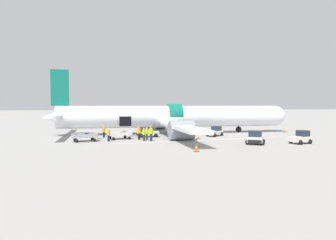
# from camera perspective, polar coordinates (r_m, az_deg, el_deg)

# --- Properties ---
(ground_plane) EXTENTS (500.00, 500.00, 0.00)m
(ground_plane) POSITION_cam_1_polar(r_m,az_deg,el_deg) (43.56, 0.43, -2.99)
(ground_plane) COLOR gray
(apron_marking_line) EXTENTS (21.96, 3.01, 0.01)m
(apron_marking_line) POSITION_cam_1_polar(r_m,az_deg,el_deg) (38.33, 6.89, -3.79)
(apron_marking_line) COLOR silver
(apron_marking_line) RESTS_ON ground_plane
(airplane) EXTENTS (38.47, 35.56, 9.53)m
(airplane) POSITION_cam_1_polar(r_m,az_deg,el_deg) (46.48, 0.57, 0.52)
(airplane) COLOR white
(airplane) RESTS_ON ground_plane
(baggage_tug_lead) EXTENTS (3.04, 2.74, 1.41)m
(baggage_tug_lead) POSITION_cam_1_polar(r_m,az_deg,el_deg) (43.39, 8.95, -2.25)
(baggage_tug_lead) COLOR silver
(baggage_tug_lead) RESTS_ON ground_plane
(baggage_tug_mid) EXTENTS (3.08, 1.94, 1.38)m
(baggage_tug_mid) POSITION_cam_1_polar(r_m,az_deg,el_deg) (41.73, -4.05, -2.42)
(baggage_tug_mid) COLOR silver
(baggage_tug_mid) RESTS_ON ground_plane
(baggage_tug_rear) EXTENTS (2.65, 2.18, 1.53)m
(baggage_tug_rear) POSITION_cam_1_polar(r_m,az_deg,el_deg) (37.62, 23.99, -3.17)
(baggage_tug_rear) COLOR silver
(baggage_tug_rear) RESTS_ON ground_plane
(baggage_tug_spare) EXTENTS (2.75, 2.97, 1.60)m
(baggage_tug_spare) POSITION_cam_1_polar(r_m,az_deg,el_deg) (35.30, 16.29, -3.34)
(baggage_tug_spare) COLOR silver
(baggage_tug_spare) RESTS_ON ground_plane
(baggage_cart_loading) EXTENTS (3.97, 2.62, 1.06)m
(baggage_cart_loading) POSITION_cam_1_polar(r_m,az_deg,el_deg) (39.53, -9.07, -2.87)
(baggage_cart_loading) COLOR silver
(baggage_cart_loading) RESTS_ON ground_plane
(baggage_cart_queued) EXTENTS (3.99, 2.44, 0.99)m
(baggage_cart_queued) POSITION_cam_1_polar(r_m,az_deg,el_deg) (37.91, -15.41, -3.18)
(baggage_cart_queued) COLOR #999BA0
(baggage_cart_queued) RESTS_ON ground_plane
(ground_crew_loader_a) EXTENTS (0.64, 0.53, 1.84)m
(ground_crew_loader_a) POSITION_cam_1_polar(r_m,az_deg,el_deg) (36.90, -3.24, -2.53)
(ground_crew_loader_a) COLOR #1E2338
(ground_crew_loader_a) RESTS_ON ground_plane
(ground_crew_loader_b) EXTENTS (0.41, 0.57, 1.63)m
(ground_crew_loader_b) POSITION_cam_1_polar(r_m,az_deg,el_deg) (37.04, -11.25, -2.73)
(ground_crew_loader_b) COLOR #1E2338
(ground_crew_loader_b) RESTS_ON ground_plane
(ground_crew_driver) EXTENTS (0.56, 0.43, 1.60)m
(ground_crew_driver) POSITION_cam_1_polar(r_m,az_deg,el_deg) (38.37, -4.06, -2.51)
(ground_crew_driver) COLOR #2D2D33
(ground_crew_driver) RESTS_ON ground_plane
(ground_crew_supervisor) EXTENTS (0.50, 0.50, 1.55)m
(ground_crew_supervisor) POSITION_cam_1_polar(r_m,az_deg,el_deg) (41.99, -12.13, -2.15)
(ground_crew_supervisor) COLOR black
(ground_crew_supervisor) RESTS_ON ground_plane
(ground_crew_helper) EXTENTS (0.39, 0.56, 1.61)m
(ground_crew_helper) POSITION_cam_1_polar(r_m,az_deg,el_deg) (37.17, -4.61, -2.68)
(ground_crew_helper) COLOR #2D2D33
(ground_crew_helper) RESTS_ON ground_plane
(ground_crew_marshal) EXTENTS (0.59, 0.49, 1.69)m
(ground_crew_marshal) POSITION_cam_1_polar(r_m,az_deg,el_deg) (38.60, -5.53, -2.42)
(ground_crew_marshal) COLOR black
(ground_crew_marshal) RESTS_ON ground_plane
(safety_cone_nose) EXTENTS (0.55, 0.55, 0.64)m
(safety_cone_nose) POSITION_cam_1_polar(r_m,az_deg,el_deg) (52.96, 21.36, -1.83)
(safety_cone_nose) COLOR black
(safety_cone_nose) RESTS_ON ground_plane
(safety_cone_engine_left) EXTENTS (0.49, 0.49, 0.73)m
(safety_cone_engine_left) POSITION_cam_1_polar(r_m,az_deg,el_deg) (28.62, 5.43, -5.34)
(safety_cone_engine_left) COLOR black
(safety_cone_engine_left) RESTS_ON ground_plane
(safety_cone_wingtip) EXTENTS (0.55, 0.55, 0.57)m
(safety_cone_wingtip) POSITION_cam_1_polar(r_m,az_deg,el_deg) (39.38, 5.84, -3.23)
(safety_cone_wingtip) COLOR black
(safety_cone_wingtip) RESTS_ON ground_plane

